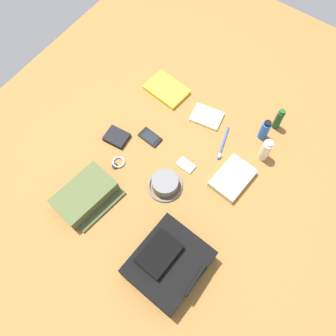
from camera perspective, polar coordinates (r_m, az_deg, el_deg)
The scene contains 15 objects.
ground_plane at distance 1.67m, azimuth 0.00°, elevation -0.75°, with size 2.64×2.02×0.02m, color brown.
backpack at distance 1.48m, azimuth 0.03°, elevation -15.15°, with size 0.32×0.28×0.13m.
toiletry_pouch at distance 1.62m, azimuth -13.23°, elevation -4.39°, with size 0.29×0.24×0.08m.
bucket_hat at distance 1.61m, azimuth -0.48°, elevation -2.59°, with size 0.16×0.16×0.07m.
shampoo_bottle at distance 1.81m, azimuth 17.46°, elevation 7.55°, with size 0.04×0.04×0.14m.
deodorant_spray at distance 1.76m, azimuth 15.38°, elevation 5.97°, with size 0.04×0.04×0.13m.
lotion_bottle at distance 1.70m, azimuth 15.52°, elevation 2.81°, with size 0.05×0.05×0.14m.
paperback_novel at distance 1.90m, azimuth -0.21°, elevation 12.56°, with size 0.17×0.22×0.02m.
cell_phone at distance 1.74m, azimuth -2.92°, elevation 5.00°, with size 0.07×0.11×0.01m.
media_player at distance 1.67m, azimuth 2.92°, elevation 0.46°, with size 0.06×0.09×0.01m.
wristwatch at distance 1.69m, azimuth -8.10°, elevation 0.86°, with size 0.07×0.06×0.01m.
toothbrush at distance 1.74m, azimuth 8.88°, elevation 3.77°, with size 0.18×0.06×0.02m.
wallet at distance 1.76m, azimuth -8.24°, elevation 5.05°, with size 0.09×0.11×0.02m, color black.
notepad at distance 1.81m, azimuth 6.31°, elevation 8.25°, with size 0.11×0.15×0.02m, color beige.
folded_towel at distance 1.66m, azimuth 10.42°, elevation -1.62°, with size 0.20×0.14×0.04m, color beige.
Camera 1 is at (0.56, 0.40, 1.52)m, focal length 37.63 mm.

